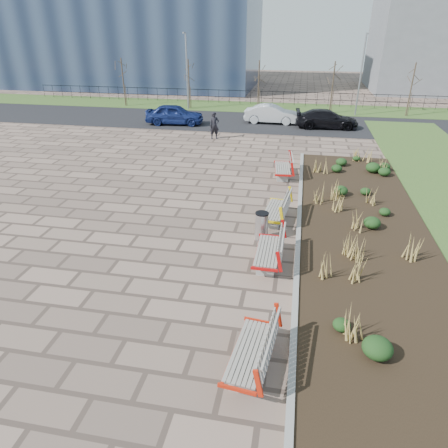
% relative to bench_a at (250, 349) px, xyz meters
% --- Properties ---
extents(ground, '(120.00, 120.00, 0.00)m').
position_rel_bench_a_xyz_m(ground, '(-3.00, 1.95, -0.50)').
color(ground, '#7F6657').
rests_on(ground, ground).
extents(planting_bed, '(4.50, 18.00, 0.10)m').
position_rel_bench_a_xyz_m(planting_bed, '(3.25, 6.95, -0.45)').
color(planting_bed, black).
rests_on(planting_bed, ground).
extents(planting_curb, '(0.16, 18.00, 0.15)m').
position_rel_bench_a_xyz_m(planting_curb, '(0.92, 6.95, -0.42)').
color(planting_curb, gray).
rests_on(planting_curb, ground).
extents(grass_verge_far, '(80.00, 5.00, 0.04)m').
position_rel_bench_a_xyz_m(grass_verge_far, '(-3.00, 29.95, -0.48)').
color(grass_verge_far, '#33511E').
rests_on(grass_verge_far, ground).
extents(road, '(80.00, 7.00, 0.02)m').
position_rel_bench_a_xyz_m(road, '(-3.00, 23.95, -0.49)').
color(road, black).
rests_on(road, ground).
extents(bench_a, '(1.14, 2.19, 1.00)m').
position_rel_bench_a_xyz_m(bench_a, '(0.00, 0.00, 0.00)').
color(bench_a, red).
rests_on(bench_a, ground).
extents(bench_b, '(0.92, 2.11, 1.00)m').
position_rel_bench_a_xyz_m(bench_b, '(0.00, 4.29, 0.00)').
color(bench_b, red).
rests_on(bench_b, ground).
extents(bench_c, '(1.13, 2.19, 1.00)m').
position_rel_bench_a_xyz_m(bench_c, '(0.00, 7.37, 0.00)').
color(bench_c, yellow).
rests_on(bench_c, ground).
extents(bench_d, '(1.09, 2.17, 1.00)m').
position_rel_bench_a_xyz_m(bench_d, '(0.00, 12.32, 0.00)').
color(bench_d, red).
rests_on(bench_d, ground).
extents(litter_bin, '(0.45, 0.45, 0.99)m').
position_rel_bench_a_xyz_m(litter_bin, '(-0.35, 5.80, -0.01)').
color(litter_bin, '#B2B2B7').
rests_on(litter_bin, ground).
extents(pedestrian, '(0.73, 0.63, 1.70)m').
position_rel_bench_a_xyz_m(pedestrian, '(-4.73, 18.72, 0.35)').
color(pedestrian, black).
rests_on(pedestrian, ground).
extents(car_blue, '(4.33, 2.06, 1.43)m').
position_rel_bench_a_xyz_m(car_blue, '(-8.45, 22.19, 0.24)').
color(car_blue, navy).
rests_on(car_blue, road).
extents(car_silver, '(4.04, 1.50, 1.32)m').
position_rel_bench_a_xyz_m(car_silver, '(-1.46, 23.90, 0.18)').
color(car_silver, '#B6BABF').
rests_on(car_silver, road).
extents(car_black, '(4.49, 2.07, 1.27)m').
position_rel_bench_a_xyz_m(car_black, '(2.49, 23.05, 0.16)').
color(car_black, black).
rests_on(car_black, road).
extents(tree_a, '(1.40, 1.40, 4.00)m').
position_rel_bench_a_xyz_m(tree_a, '(-15.00, 28.45, 1.54)').
color(tree_a, '#4C3D2D').
rests_on(tree_a, grass_verge_far).
extents(tree_b, '(1.40, 1.40, 4.00)m').
position_rel_bench_a_xyz_m(tree_b, '(-9.00, 28.45, 1.54)').
color(tree_b, '#4C3D2D').
rests_on(tree_b, grass_verge_far).
extents(tree_c, '(1.40, 1.40, 4.00)m').
position_rel_bench_a_xyz_m(tree_c, '(-3.00, 28.45, 1.54)').
color(tree_c, '#4C3D2D').
rests_on(tree_c, grass_verge_far).
extents(tree_d, '(1.40, 1.40, 4.00)m').
position_rel_bench_a_xyz_m(tree_d, '(3.00, 28.45, 1.54)').
color(tree_d, '#4C3D2D').
rests_on(tree_d, grass_verge_far).
extents(tree_e, '(1.40, 1.40, 4.00)m').
position_rel_bench_a_xyz_m(tree_e, '(9.00, 28.45, 1.54)').
color(tree_e, '#4C3D2D').
rests_on(tree_e, grass_verge_far).
extents(lamp_west, '(0.24, 0.60, 6.00)m').
position_rel_bench_a_xyz_m(lamp_west, '(-9.00, 27.95, 2.54)').
color(lamp_west, gray).
rests_on(lamp_west, grass_verge_far).
extents(lamp_east, '(0.24, 0.60, 6.00)m').
position_rel_bench_a_xyz_m(lamp_east, '(5.00, 27.95, 2.54)').
color(lamp_east, gray).
rests_on(lamp_east, grass_verge_far).
extents(railing_fence, '(44.00, 0.10, 1.20)m').
position_rel_bench_a_xyz_m(railing_fence, '(-3.00, 31.45, 0.14)').
color(railing_fence, black).
rests_on(railing_fence, grass_verge_far).
extents(building_glass, '(40.00, 14.00, 15.00)m').
position_rel_bench_a_xyz_m(building_glass, '(-25.00, 41.95, 7.00)').
color(building_glass, '#192338').
rests_on(building_glass, ground).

